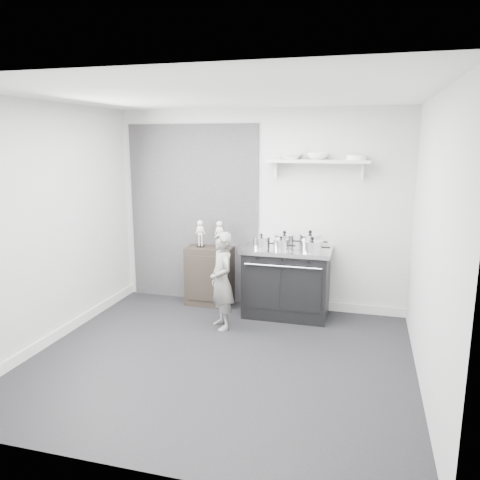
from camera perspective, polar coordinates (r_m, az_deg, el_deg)
name	(u,v)px	position (r m, az deg, el deg)	size (l,w,h in m)	color
ground	(220,359)	(5.14, -2.50, -14.26)	(4.00, 4.00, 0.00)	black
room_shell	(214,204)	(4.82, -3.15, 4.43)	(4.02, 3.62, 2.71)	silver
wall_shelf	(318,162)	(6.10, 9.51, 9.36)	(1.30, 0.26, 0.24)	silver
stove	(287,281)	(6.21, 5.70, -5.02)	(1.14, 0.71, 0.92)	black
side_cabinet	(210,276)	(6.61, -3.70, -4.37)	(0.63, 0.37, 0.83)	black
child	(222,281)	(5.72, -2.25, -5.00)	(0.44, 0.29, 1.20)	slate
pot_front_left	(261,242)	(6.03, 2.63, -0.26)	(0.32, 0.23, 0.19)	silver
pot_back_left	(284,240)	(6.19, 5.43, 0.02)	(0.36, 0.27, 0.20)	silver
pot_back_right	(310,241)	(6.12, 8.53, -0.06)	(0.37, 0.29, 0.23)	silver
pot_front_right	(312,246)	(5.88, 8.77, -0.74)	(0.36, 0.28, 0.19)	silver
pot_front_center	(281,244)	(5.95, 5.02, -0.51)	(0.28, 0.20, 0.17)	silver
skeleton_full	(200,231)	(6.50, -4.86, 1.04)	(0.12, 0.08, 0.43)	beige
skeleton_torso	(220,232)	(6.41, -2.51, 0.93)	(0.12, 0.08, 0.43)	beige
bowl_large	(291,156)	(6.14, 6.22, 10.09)	(0.29, 0.29, 0.07)	white
bowl_small	(318,156)	(6.09, 9.43, 10.05)	(0.27, 0.27, 0.08)	white
plate_stack	(356,157)	(6.06, 14.00, 9.74)	(0.25, 0.25, 0.06)	white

